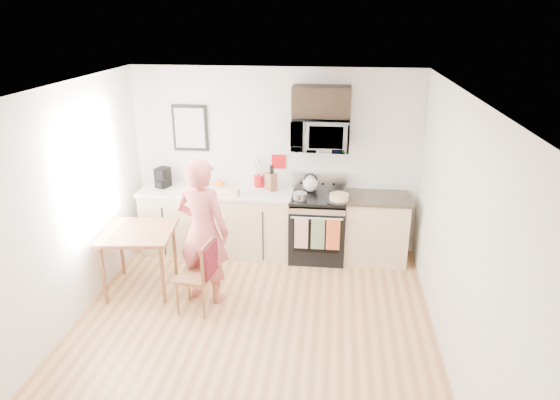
# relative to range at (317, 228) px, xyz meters

# --- Properties ---
(floor) EXTENTS (4.60, 4.60, 0.00)m
(floor) POSITION_rel_range_xyz_m (-0.63, -1.98, -0.44)
(floor) COLOR #9D653C
(floor) RESTS_ON ground
(back_wall) EXTENTS (4.00, 0.04, 2.60)m
(back_wall) POSITION_rel_range_xyz_m (-0.63, 0.32, 0.86)
(back_wall) COLOR silver
(back_wall) RESTS_ON floor
(front_wall) EXTENTS (4.00, 0.04, 2.60)m
(front_wall) POSITION_rel_range_xyz_m (-0.63, -4.28, 0.86)
(front_wall) COLOR silver
(front_wall) RESTS_ON floor
(left_wall) EXTENTS (0.04, 4.60, 2.60)m
(left_wall) POSITION_rel_range_xyz_m (-2.63, -1.98, 0.86)
(left_wall) COLOR silver
(left_wall) RESTS_ON floor
(right_wall) EXTENTS (0.04, 4.60, 2.60)m
(right_wall) POSITION_rel_range_xyz_m (1.37, -1.98, 0.86)
(right_wall) COLOR silver
(right_wall) RESTS_ON floor
(ceiling) EXTENTS (4.00, 4.60, 0.04)m
(ceiling) POSITION_rel_range_xyz_m (-0.63, -1.98, 2.16)
(ceiling) COLOR white
(ceiling) RESTS_ON back_wall
(window) EXTENTS (0.06, 1.40, 1.50)m
(window) POSITION_rel_range_xyz_m (-2.59, -1.18, 1.11)
(window) COLOR silver
(window) RESTS_ON left_wall
(cabinet_left) EXTENTS (2.10, 0.60, 0.90)m
(cabinet_left) POSITION_rel_range_xyz_m (-1.43, 0.02, 0.01)
(cabinet_left) COLOR tan
(cabinet_left) RESTS_ON floor
(countertop_left) EXTENTS (2.14, 0.64, 0.04)m
(countertop_left) POSITION_rel_range_xyz_m (-1.43, 0.02, 0.48)
(countertop_left) COLOR #EFE3CE
(countertop_left) RESTS_ON cabinet_left
(cabinet_right) EXTENTS (0.84, 0.60, 0.90)m
(cabinet_right) POSITION_rel_range_xyz_m (0.80, 0.02, 0.01)
(cabinet_right) COLOR tan
(cabinet_right) RESTS_ON floor
(countertop_right) EXTENTS (0.88, 0.64, 0.04)m
(countertop_right) POSITION_rel_range_xyz_m (0.80, 0.02, 0.48)
(countertop_right) COLOR black
(countertop_right) RESTS_ON cabinet_right
(range) EXTENTS (0.76, 0.70, 1.16)m
(range) POSITION_rel_range_xyz_m (0.00, 0.00, 0.00)
(range) COLOR black
(range) RESTS_ON floor
(microwave) EXTENTS (0.76, 0.51, 0.42)m
(microwave) POSITION_rel_range_xyz_m (-0.00, 0.10, 1.32)
(microwave) COLOR #AAAAAE
(microwave) RESTS_ON back_wall
(upper_cabinet) EXTENTS (0.76, 0.35, 0.40)m
(upper_cabinet) POSITION_rel_range_xyz_m (-0.00, 0.15, 1.74)
(upper_cabinet) COLOR black
(upper_cabinet) RESTS_ON back_wall
(wall_art) EXTENTS (0.50, 0.04, 0.65)m
(wall_art) POSITION_rel_range_xyz_m (-1.83, 0.30, 1.31)
(wall_art) COLOR black
(wall_art) RESTS_ON back_wall
(wall_trivet) EXTENTS (0.20, 0.02, 0.20)m
(wall_trivet) POSITION_rel_range_xyz_m (-0.58, 0.31, 0.86)
(wall_trivet) COLOR red
(wall_trivet) RESTS_ON back_wall
(person) EXTENTS (0.72, 0.55, 1.77)m
(person) POSITION_rel_range_xyz_m (-1.29, -1.25, 0.45)
(person) COLOR #B93233
(person) RESTS_ON floor
(dining_table) EXTENTS (0.85, 0.85, 0.79)m
(dining_table) POSITION_rel_range_xyz_m (-2.14, -1.11, 0.26)
(dining_table) COLOR brown
(dining_table) RESTS_ON floor
(chair) EXTENTS (0.46, 0.42, 0.89)m
(chair) POSITION_rel_range_xyz_m (-1.21, -1.52, 0.14)
(chair) COLOR brown
(chair) RESTS_ON floor
(knife_block) EXTENTS (0.18, 0.19, 0.24)m
(knife_block) POSITION_rel_range_xyz_m (-0.66, 0.12, 0.63)
(knife_block) COLOR brown
(knife_block) RESTS_ON countertop_left
(utensil_crock) EXTENTS (0.14, 0.14, 0.41)m
(utensil_crock) POSITION_rel_range_xyz_m (-0.86, 0.24, 0.67)
(utensil_crock) COLOR red
(utensil_crock) RESTS_ON countertop_left
(fruit_bowl) EXTENTS (0.28, 0.28, 0.11)m
(fruit_bowl) POSITION_rel_range_xyz_m (-1.41, 0.13, 0.55)
(fruit_bowl) COLOR silver
(fruit_bowl) RESTS_ON countertop_left
(milk_carton) EXTENTS (0.09, 0.09, 0.22)m
(milk_carton) POSITION_rel_range_xyz_m (-1.80, 0.02, 0.61)
(milk_carton) COLOR tan
(milk_carton) RESTS_ON countertop_left
(coffee_maker) EXTENTS (0.21, 0.26, 0.28)m
(coffee_maker) POSITION_rel_range_xyz_m (-2.20, 0.07, 0.64)
(coffee_maker) COLOR black
(coffee_maker) RESTS_ON countertop_left
(bread_bag) EXTENTS (0.28, 0.16, 0.10)m
(bread_bag) POSITION_rel_range_xyz_m (-1.20, -0.17, 0.55)
(bread_bag) COLOR tan
(bread_bag) RESTS_ON countertop_left
(cake) EXTENTS (0.31, 0.31, 0.10)m
(cake) POSITION_rel_range_xyz_m (0.28, -0.18, 0.54)
(cake) COLOR black
(cake) RESTS_ON range
(kettle) EXTENTS (0.21, 0.21, 0.27)m
(kettle) POSITION_rel_range_xyz_m (-0.12, 0.16, 0.60)
(kettle) COLOR silver
(kettle) RESTS_ON range
(pot) EXTENTS (0.19, 0.32, 0.09)m
(pot) POSITION_rel_range_xyz_m (-0.24, -0.18, 0.54)
(pot) COLOR #AAAAAE
(pot) RESTS_ON range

